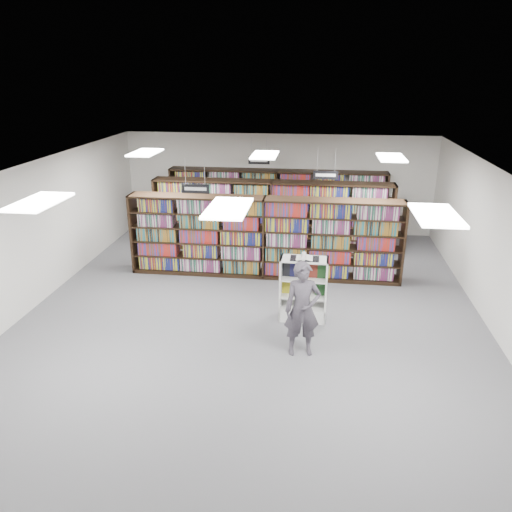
# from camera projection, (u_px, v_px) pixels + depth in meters

# --- Properties ---
(floor) EXTENTS (12.00, 12.00, 0.00)m
(floor) POSITION_uv_depth(u_px,v_px,m) (254.00, 309.00, 11.32)
(floor) COLOR #57575C
(floor) RESTS_ON ground
(ceiling) EXTENTS (10.00, 12.00, 0.10)m
(ceiling) POSITION_uv_depth(u_px,v_px,m) (254.00, 169.00, 10.20)
(ceiling) COLOR silver
(ceiling) RESTS_ON wall_back
(wall_back) EXTENTS (10.00, 0.10, 3.20)m
(wall_back) POSITION_uv_depth(u_px,v_px,m) (278.00, 184.00, 16.33)
(wall_back) COLOR silver
(wall_back) RESTS_ON ground
(wall_front) EXTENTS (10.00, 0.10, 3.20)m
(wall_front) POSITION_uv_depth(u_px,v_px,m) (180.00, 428.00, 5.18)
(wall_front) COLOR silver
(wall_front) RESTS_ON ground
(wall_left) EXTENTS (0.10, 12.00, 3.20)m
(wall_left) POSITION_uv_depth(u_px,v_px,m) (37.00, 233.00, 11.35)
(wall_left) COLOR silver
(wall_left) RESTS_ON ground
(wall_right) EXTENTS (0.10, 12.00, 3.20)m
(wall_right) POSITION_uv_depth(u_px,v_px,m) (497.00, 252.00, 10.17)
(wall_right) COLOR silver
(wall_right) RESTS_ON ground
(bookshelf_row_near) EXTENTS (7.00, 0.60, 2.10)m
(bookshelf_row_near) POSITION_uv_depth(u_px,v_px,m) (264.00, 238.00, 12.81)
(bookshelf_row_near) COLOR black
(bookshelf_row_near) RESTS_ON floor
(bookshelf_row_mid) EXTENTS (7.00, 0.60, 2.10)m
(bookshelf_row_mid) POSITION_uv_depth(u_px,v_px,m) (272.00, 216.00, 14.67)
(bookshelf_row_mid) COLOR black
(bookshelf_row_mid) RESTS_ON floor
(bookshelf_row_far) EXTENTS (7.00, 0.60, 2.10)m
(bookshelf_row_far) POSITION_uv_depth(u_px,v_px,m) (277.00, 202.00, 16.25)
(bookshelf_row_far) COLOR black
(bookshelf_row_far) RESTS_ON floor
(aisle_sign_left) EXTENTS (0.65, 0.02, 0.80)m
(aisle_sign_left) POSITION_uv_depth(u_px,v_px,m) (195.00, 188.00, 11.54)
(aisle_sign_left) COLOR #B2B2B7
(aisle_sign_left) RESTS_ON ceiling
(aisle_sign_right) EXTENTS (0.65, 0.02, 0.80)m
(aisle_sign_right) POSITION_uv_depth(u_px,v_px,m) (326.00, 174.00, 13.04)
(aisle_sign_right) COLOR #B2B2B7
(aisle_sign_right) RESTS_ON ceiling
(aisle_sign_center) EXTENTS (0.65, 0.02, 0.80)m
(aisle_sign_center) POSITION_uv_depth(u_px,v_px,m) (259.00, 160.00, 15.14)
(aisle_sign_center) COLOR #B2B2B7
(aisle_sign_center) RESTS_ON ceiling
(troffer_front_left) EXTENTS (0.60, 1.20, 0.04)m
(troffer_front_left) POSITION_uv_depth(u_px,v_px,m) (39.00, 202.00, 7.78)
(troffer_front_left) COLOR white
(troffer_front_left) RESTS_ON ceiling
(troffer_front_center) EXTENTS (0.60, 1.20, 0.04)m
(troffer_front_center) POSITION_uv_depth(u_px,v_px,m) (228.00, 208.00, 7.42)
(troffer_front_center) COLOR white
(troffer_front_center) RESTS_ON ceiling
(troffer_front_right) EXTENTS (0.60, 1.20, 0.04)m
(troffer_front_right) POSITION_uv_depth(u_px,v_px,m) (436.00, 215.00, 7.07)
(troffer_front_right) COLOR white
(troffer_front_right) RESTS_ON ceiling
(troffer_back_left) EXTENTS (0.60, 1.20, 0.04)m
(troffer_back_left) POSITION_uv_depth(u_px,v_px,m) (145.00, 153.00, 12.42)
(troffer_back_left) COLOR white
(troffer_back_left) RESTS_ON ceiling
(troffer_back_center) EXTENTS (0.60, 1.20, 0.04)m
(troffer_back_center) POSITION_uv_depth(u_px,v_px,m) (265.00, 155.00, 12.07)
(troffer_back_center) COLOR white
(troffer_back_center) RESTS_ON ceiling
(troffer_back_right) EXTENTS (0.60, 1.20, 0.04)m
(troffer_back_right) POSITION_uv_depth(u_px,v_px,m) (391.00, 158.00, 11.72)
(troffer_back_right) COLOR white
(troffer_back_right) RESTS_ON ceiling
(endcap_display) EXTENTS (1.01, 0.52, 1.40)m
(endcap_display) POSITION_uv_depth(u_px,v_px,m) (303.00, 298.00, 10.76)
(endcap_display) COLOR silver
(endcap_display) RESTS_ON floor
(open_book) EXTENTS (0.60, 0.35, 0.13)m
(open_book) POSITION_uv_depth(u_px,v_px,m) (304.00, 257.00, 10.37)
(open_book) COLOR black
(open_book) RESTS_ON endcap_display
(shopper) EXTENTS (0.74, 0.55, 1.85)m
(shopper) POSITION_uv_depth(u_px,v_px,m) (302.00, 309.00, 9.25)
(shopper) COLOR #443E47
(shopper) RESTS_ON floor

